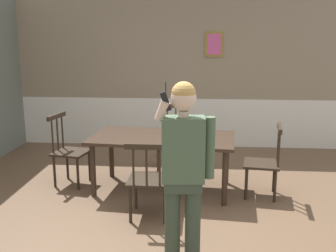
# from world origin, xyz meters

# --- Properties ---
(ground_plane) EXTENTS (6.95, 6.95, 0.00)m
(ground_plane) POSITION_xyz_m (0.00, 0.00, 0.00)
(ground_plane) COLOR brown
(room_back_partition) EXTENTS (6.19, 0.17, 2.78)m
(room_back_partition) POSITION_xyz_m (0.00, 3.16, 1.34)
(room_back_partition) COLOR gray
(room_back_partition) RESTS_ON ground_plane
(dining_table) EXTENTS (1.96, 1.14, 0.74)m
(dining_table) POSITION_xyz_m (-0.12, 0.83, 0.66)
(dining_table) COLOR #38281E
(dining_table) RESTS_ON ground_plane
(chair_near_window) EXTENTS (0.52, 0.52, 0.99)m
(chair_near_window) POSITION_xyz_m (-1.44, 0.95, 0.48)
(chair_near_window) COLOR #2D2319
(chair_near_window) RESTS_ON ground_plane
(chair_by_doorway) EXTENTS (0.50, 0.50, 0.94)m
(chair_by_doorway) POSITION_xyz_m (1.20, 0.71, 0.46)
(chair_by_doorway) COLOR #2D2319
(chair_by_doorway) RESTS_ON ground_plane
(chair_at_table_head) EXTENTS (0.53, 0.53, 1.00)m
(chair_at_table_head) POSITION_xyz_m (-0.04, 1.71, 0.48)
(chair_at_table_head) COLOR #513823
(chair_at_table_head) RESTS_ON ground_plane
(chair_opposite_corner) EXTENTS (0.48, 0.48, 0.92)m
(chair_opposite_corner) POSITION_xyz_m (-0.19, -0.04, 0.46)
(chair_opposite_corner) COLOR #2D2319
(chair_opposite_corner) RESTS_ON ground_plane
(person_figure) EXTENTS (0.53, 0.23, 1.67)m
(person_figure) POSITION_xyz_m (0.24, -0.98, 0.95)
(person_figure) COLOR #3A493A
(person_figure) RESTS_ON ground_plane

